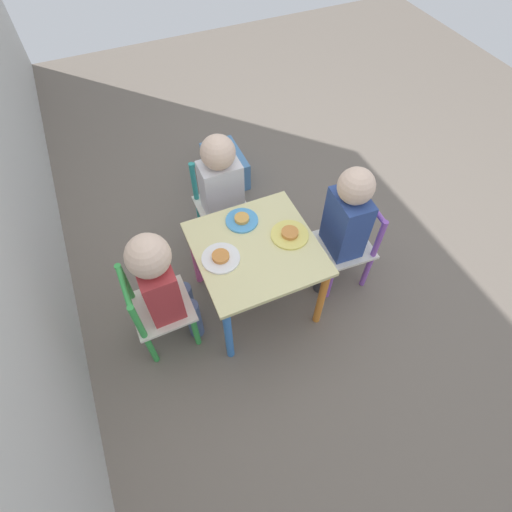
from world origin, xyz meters
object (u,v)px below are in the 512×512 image
Objects in this scene: child_front at (343,222)px; plate_back at (221,258)px; chair_green at (157,310)px; storage_bin at (225,166)px; chair_teal at (220,205)px; plate_right at (242,220)px; child_back at (162,282)px; child_right at (222,187)px; chair_purple at (347,245)px; plate_front at (290,234)px; kids_table at (256,257)px.

child_front is 0.59m from plate_back.
storage_bin is (0.95, -0.68, -0.15)m from chair_green.
chair_teal is 3.34× the size of plate_right.
plate_right is (0.16, -0.16, 0.00)m from plate_back.
child_back is at bearing 147.02° from storage_bin.
chair_green is 1.00× the size of chair_teal.
child_right is 2.12× the size of storage_bin.
chair_teal is 3.04× the size of plate_back.
chair_teal is 0.70× the size of child_back.
plate_right is at bearing -110.46° from child_front.
child_back is at bearing -87.76° from chair_purple.
child_front is at bearing -90.00° from chair_purple.
chair_purple is (-0.02, -0.98, 0.00)m from chair_green.
child_right is 4.32× the size of plate_back.
child_front reaches higher than storage_bin.
plate_right is at bearing 45.00° from plate_front.
plate_front is (-0.43, -0.17, 0.02)m from child_right.
chair_green is 3.34× the size of plate_right.
storage_bin is (0.96, 0.24, -0.35)m from child_front.
child_back reaches higher than chair_green.
child_back is at bearing -134.45° from child_right.
child_right reaches higher than plate_front.
chair_purple reaches higher than plate_back.
chair_purple is 0.39m from plate_front.
kids_table is 1.00m from storage_bin.
plate_back is 1.06m from storage_bin.
chair_teal is 2.96× the size of plate_front.
child_front is at bearing -50.31° from chair_teal.
plate_front is (-0.49, -0.17, 0.21)m from chair_teal.
chair_teal is 0.70× the size of child_right.
plate_back is at bearing -89.19° from child_back.
kids_table is 0.18m from plate_right.
chair_teal is at bearing -136.71° from child_front.
chair_teal is 0.39m from plate_right.
child_front is (0.00, 0.06, 0.20)m from chair_purple.
plate_back is (0.03, 0.59, 0.01)m from child_front.
chair_purple is 0.70m from child_right.
plate_right reaches higher than kids_table.
child_front is at bearing -92.39° from child_back.
chair_purple is 0.69m from plate_back.
kids_table is 3.53× the size of plate_right.
child_right reaches higher than kids_table.
child_back is at bearing 91.32° from kids_table.
child_back is (0.00, -0.06, 0.19)m from chair_green.
child_back is 2.13× the size of storage_bin.
storage_bin is at bearing -36.73° from chair_green.
chair_teal is 0.20m from child_right.
storage_bin is at bearing -20.49° from plate_back.
child_front is at bearing -113.93° from plate_right.
child_front is at bearing -46.77° from child_right.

